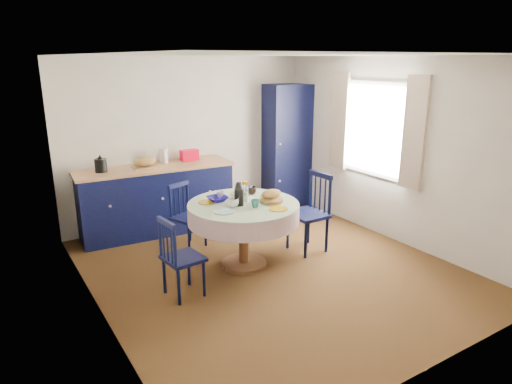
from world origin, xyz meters
TOP-DOWN VIEW (x-y plane):
  - floor at (0.00, 0.00)m, footprint 4.50×4.50m
  - ceiling at (0.00, 0.00)m, footprint 4.50×4.50m
  - wall_back at (0.00, 2.25)m, footprint 4.00×0.02m
  - wall_left at (-2.00, 0.00)m, footprint 0.02×4.50m
  - wall_right at (2.00, 0.00)m, footprint 0.02×4.50m
  - window at (1.95, 0.30)m, footprint 0.10×1.74m
  - kitchen_counter at (-0.71, 1.94)m, footprint 2.26×0.84m
  - pantry_cabinet at (1.66, 1.99)m, footprint 0.76×0.57m
  - dining_table at (-0.22, 0.25)m, footprint 1.33×1.33m
  - chair_left at (-1.18, -0.03)m, footprint 0.42×0.43m
  - chair_far at (-0.56, 1.18)m, footprint 0.50×0.49m
  - chair_right at (0.77, 0.21)m, footprint 0.45×0.47m
  - mug_a at (-0.40, 0.19)m, footprint 0.13×0.13m
  - mug_b at (-0.19, 0.04)m, footprint 0.10×0.10m
  - mug_c at (0.06, 0.53)m, footprint 0.12×0.12m
  - mug_d at (-0.37, 0.56)m, footprint 0.10×0.10m
  - cobalt_bowl at (-0.45, 0.48)m, footprint 0.24×0.24m

SIDE VIEW (x-z plane):
  - floor at x=0.00m, z-range 0.00..0.00m
  - chair_far at x=-0.56m, z-range 0.01..0.88m
  - chair_left at x=-1.18m, z-range 0.01..0.90m
  - kitchen_counter at x=-0.71m, z-range -0.11..1.12m
  - chair_right at x=0.77m, z-range 0.01..1.05m
  - dining_table at x=-0.22m, z-range 0.14..1.23m
  - cobalt_bowl at x=-0.45m, z-range 0.81..0.87m
  - mug_b at x=-0.19m, z-range 0.81..0.90m
  - mug_d at x=-0.37m, z-range 0.81..0.90m
  - mug_c at x=0.06m, z-range 0.81..0.90m
  - mug_a at x=-0.40m, z-range 0.81..0.91m
  - pantry_cabinet at x=1.66m, z-range 0.00..2.06m
  - wall_back at x=0.00m, z-range 0.00..2.50m
  - wall_left at x=-2.00m, z-range 0.00..2.50m
  - wall_right at x=2.00m, z-range 0.00..2.50m
  - window at x=1.95m, z-range 0.80..2.25m
  - ceiling at x=0.00m, z-range 2.50..2.50m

